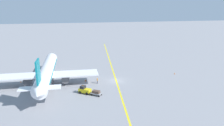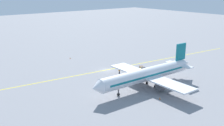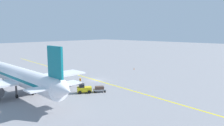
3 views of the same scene
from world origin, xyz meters
The scene contains 9 objects.
ground_plane centered at (0.00, 0.00, 0.00)m, with size 400.00×400.00×0.00m, color gray.
apron_yellow_centreline centered at (0.00, 0.00, 0.00)m, with size 0.40×120.00×0.01m, color yellow.
airplane_at_gate centered at (-19.46, 0.62, 3.71)m, with size 28.12×35.47×10.60m.
baggage_tug_white centered at (-9.81, -7.43, 0.90)m, with size 3.32×2.95×2.11m.
baggage_cart_trailing centered at (-7.10, -9.31, 0.76)m, with size 2.93×2.63×1.24m.
ground_crew_worker centered at (-5.69, -0.97, 0.91)m, with size 0.27×0.57×1.68m.
traffic_cone_near_nose centered at (-27.22, 4.04, 0.28)m, with size 0.32×0.32×0.55m, color orange.
traffic_cone_mid_apron centered at (19.83, 2.38, 0.28)m, with size 0.32×0.32×0.55m, color orange.
traffic_cone_by_wingtip centered at (-8.87, 1.46, 0.28)m, with size 0.32×0.32×0.55m, color orange.
Camera 1 is at (-13.10, -59.07, 22.05)m, focal length 35.00 mm.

